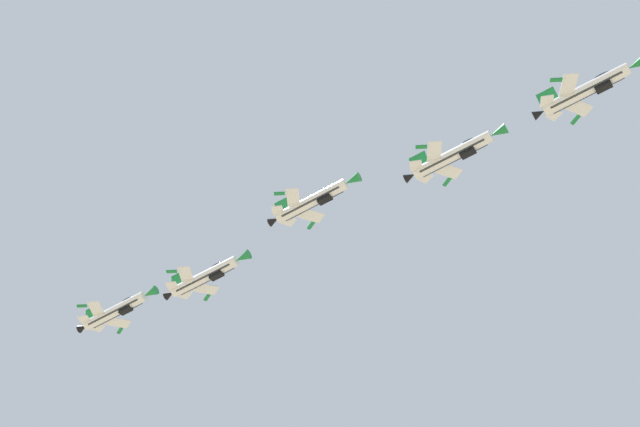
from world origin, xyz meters
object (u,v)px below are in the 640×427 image
at_px(fighter_jet_left_wing, 454,154).
at_px(fighter_jet_right_outer, 116,310).
at_px(fighter_jet_right_wing, 313,200).
at_px(fighter_jet_left_outer, 206,276).
at_px(fighter_jet_lead, 588,89).

relative_size(fighter_jet_left_wing, fighter_jet_right_outer, 1.00).
height_order(fighter_jet_right_wing, fighter_jet_left_outer, fighter_jet_right_wing).
relative_size(fighter_jet_lead, fighter_jet_right_wing, 1.00).
distance_m(fighter_jet_left_wing, fighter_jet_right_wing, 22.51).
bearing_deg(fighter_jet_right_wing, fighter_jet_left_outer, -95.43).
xyz_separation_m(fighter_jet_right_wing, fighter_jet_left_outer, (-10.12, 18.24, -2.35)).
distance_m(fighter_jet_right_wing, fighter_jet_left_outer, 21.00).
bearing_deg(fighter_jet_right_outer, fighter_jet_left_wing, 90.68).
bearing_deg(fighter_jet_lead, fighter_jet_right_outer, -89.75).
bearing_deg(fighter_jet_left_wing, fighter_jet_lead, 88.95).
height_order(fighter_jet_lead, fighter_jet_right_wing, fighter_jet_right_wing).
bearing_deg(fighter_jet_lead, fighter_jet_left_outer, -90.34).
xyz_separation_m(fighter_jet_left_wing, fighter_jet_right_wing, (-14.16, 17.17, 3.41)).
relative_size(fighter_jet_lead, fighter_jet_right_outer, 1.00).
distance_m(fighter_jet_lead, fighter_jet_right_wing, 42.33).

